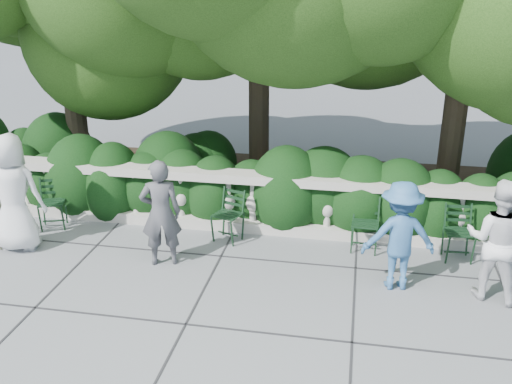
% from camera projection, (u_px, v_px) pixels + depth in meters
% --- Properties ---
extents(ground, '(90.00, 90.00, 0.00)m').
position_uv_depth(ground, '(243.00, 287.00, 7.76)').
color(ground, '#5A5D63').
rests_on(ground, ground).
extents(balustrade, '(12.00, 0.44, 1.00)m').
position_uv_depth(balustrade, '(265.00, 204.00, 9.23)').
color(balustrade, '#9E998E').
rests_on(balustrade, ground).
extents(shrub_hedge, '(15.00, 2.60, 1.70)m').
position_uv_depth(shrub_hedge, '(276.00, 204.00, 10.50)').
color(shrub_hedge, black).
rests_on(shrub_hedge, ground).
extents(chair_b, '(0.58, 0.60, 0.84)m').
position_uv_depth(chair_b, '(54.00, 231.00, 9.41)').
color(chair_b, black).
rests_on(chair_b, ground).
extents(chair_c, '(0.57, 0.59, 0.84)m').
position_uv_depth(chair_c, '(223.00, 244.00, 8.96)').
color(chair_c, black).
rests_on(chair_c, ground).
extents(chair_e, '(0.48, 0.52, 0.84)m').
position_uv_depth(chair_e, '(458.00, 264.00, 8.35)').
color(chair_e, black).
rests_on(chair_e, ground).
extents(chair_f, '(0.46, 0.50, 0.84)m').
position_uv_depth(chair_f, '(363.00, 255.00, 8.63)').
color(chair_f, black).
rests_on(chair_f, ground).
extents(person_businessman, '(0.93, 0.65, 1.82)m').
position_uv_depth(person_businessman, '(13.00, 193.00, 8.52)').
color(person_businessman, silver).
rests_on(person_businessman, ground).
extents(person_woman_grey, '(0.67, 0.54, 1.59)m').
position_uv_depth(person_woman_grey, '(161.00, 213.00, 8.11)').
color(person_woman_grey, '#444449').
rests_on(person_woman_grey, ground).
extents(person_casual_man, '(0.96, 0.85, 1.63)m').
position_uv_depth(person_casual_man, '(497.00, 240.00, 7.25)').
color(person_casual_man, silver).
rests_on(person_casual_man, ground).
extents(person_older_blue, '(1.06, 0.73, 1.51)m').
position_uv_depth(person_older_blue, '(400.00, 236.00, 7.50)').
color(person_older_blue, '#2F5D8F').
rests_on(person_older_blue, ground).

